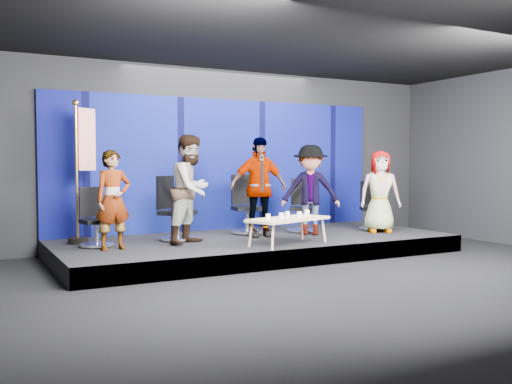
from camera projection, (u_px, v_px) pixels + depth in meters
ground at (340, 279)px, 8.02m from camera, size 10.00×10.00×0.00m
room_walls at (341, 106)px, 7.90m from camera, size 10.02×8.02×3.51m
riser at (256, 246)px, 10.22m from camera, size 7.00×3.00×0.30m
backdrop at (222, 165)px, 11.42m from camera, size 7.00×0.08×2.60m
chair_a at (95, 227)px, 9.09m from camera, size 0.61×0.61×0.95m
panelist_a at (113, 200)px, 8.73m from camera, size 0.61×0.45×1.54m
chair_b at (175, 219)px, 9.81m from camera, size 0.87×0.87×1.11m
panelist_b at (191, 189)px, 9.41m from camera, size 1.11×1.06×1.80m
chair_c at (246, 214)px, 10.77m from camera, size 0.72×0.72×1.11m
panelist_c at (258, 187)px, 10.29m from camera, size 1.11×0.60×1.80m
chair_d at (301, 214)px, 11.06m from camera, size 0.80×0.80×1.03m
panelist_d at (310, 190)px, 10.55m from camera, size 1.24×1.11×1.67m
chair_e at (372, 213)px, 11.45m from camera, size 0.73×0.73×0.97m
panelist_e at (380, 192)px, 10.93m from camera, size 0.91×0.79×1.57m
coffee_table at (288, 220)px, 9.30m from camera, size 1.55×1.01×0.44m
mug_a at (268, 217)px, 9.03m from camera, size 0.07×0.07×0.09m
mug_b at (281, 216)px, 9.10m from camera, size 0.08×0.08×0.10m
mug_c at (287, 214)px, 9.40m from camera, size 0.08×0.08×0.09m
mug_d at (299, 214)px, 9.41m from camera, size 0.08×0.08×0.09m
mug_e at (307, 212)px, 9.73m from camera, size 0.08×0.08×0.09m
flag_stand at (83, 168)px, 9.47m from camera, size 0.51×0.38×2.37m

